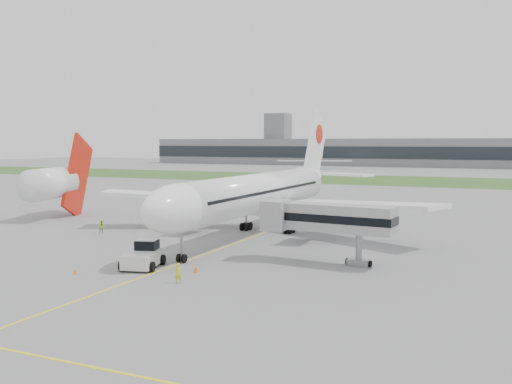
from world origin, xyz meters
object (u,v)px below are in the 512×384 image
at_px(pushback_tug, 144,255).
at_px(ground_crew_near, 178,273).
at_px(airliner, 261,192).
at_px(neighbor_aircraft, 53,183).
at_px(jet_bridge, 324,218).

xyz_separation_m(pushback_tug, ground_crew_near, (6.47, -4.07, -0.28)).
xyz_separation_m(airliner, ground_crew_near, (4.16, -27.14, -4.77)).
xyz_separation_m(airliner, neighbor_aircraft, (-36.36, 0.54, 0.08)).
distance_m(airliner, pushback_tug, 23.62).
bearing_deg(ground_crew_near, airliner, -105.89).
height_order(airliner, ground_crew_near, airliner).
bearing_deg(airliner, neighbor_aircraft, 179.15).
distance_m(ground_crew_near, neighbor_aircraft, 49.31).
bearing_deg(airliner, jet_bridge, -47.16).
distance_m(jet_bridge, neighbor_aircraft, 51.62).
bearing_deg(neighbor_aircraft, ground_crew_near, -50.60).
bearing_deg(pushback_tug, jet_bridge, 13.88).
relative_size(airliner, pushback_tug, 9.74).
xyz_separation_m(jet_bridge, ground_crew_near, (-8.96, -13.00, -3.68)).
height_order(airliner, jet_bridge, airliner).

